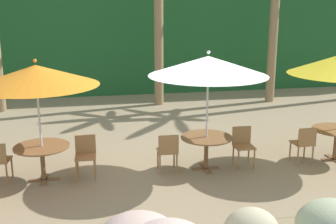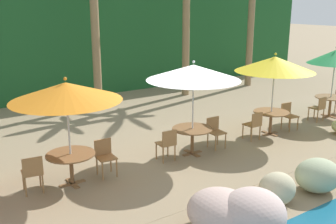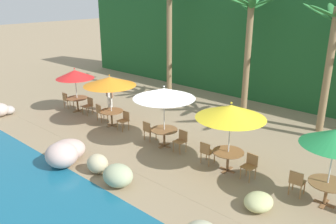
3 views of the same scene
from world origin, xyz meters
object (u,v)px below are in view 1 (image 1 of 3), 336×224
Objects in this scene: chair_yellow_inland at (304,142)px; umbrella_white at (208,66)px; dining_table_white at (206,142)px; umbrella_orange at (36,75)px; chair_white_seaward at (243,143)px; chair_orange_seaward at (86,153)px; chair_white_inland at (168,150)px; dining_table_orange at (42,152)px.

umbrella_white is at bearing 176.47° from chair_yellow_inland.
dining_table_white is at bearing 176.47° from chair_yellow_inland.
umbrella_orange reaches higher than chair_yellow_inland.
umbrella_orange is 4.56m from chair_white_seaward.
umbrella_orange is 1.86m from chair_orange_seaward.
chair_white_inland is (2.55, -0.10, -1.65)m from umbrella_orange.
dining_table_orange is 5.62m from chair_yellow_inland.
umbrella_white is (3.40, -0.05, 1.64)m from dining_table_orange.
chair_orange_seaward and chair_white_inland have the same top height.
umbrella_orange reaches higher than chair_white_inland.
umbrella_white is 2.82m from chair_yellow_inland.
umbrella_white is 2.96× the size of chair_yellow_inland.
chair_white_seaward is at bearing -0.58° from chair_orange_seaward.
dining_table_white is 0.86m from chair_white_seaward.
chair_white_inland reaches higher than dining_table_orange.
umbrella_white is 2.34× the size of dining_table_white.
dining_table_white is (0.00, -0.00, -1.64)m from umbrella_white.
chair_orange_seaward reaches higher than dining_table_white.
chair_white_inland reaches higher than dining_table_white.
umbrella_orange is 1.55m from dining_table_orange.
chair_orange_seaward is at bearing 179.42° from chair_white_seaward.
umbrella_orange is 0.96× the size of umbrella_white.
chair_yellow_inland is at bearing -2.77° from chair_orange_seaward.
dining_table_white is 1.26× the size of chair_white_inland.
dining_table_orange is at bearing 177.76° from chair_white_inland.
chair_white_seaward is at bearing 4.02° from umbrella_white.
dining_table_orange is at bearing -176.85° from chair_orange_seaward.
chair_white_inland is at bearing 178.43° from chair_yellow_inland.
umbrella_white reaches higher than umbrella_orange.
chair_white_seaward reaches higher than dining_table_orange.
umbrella_white is (2.55, -0.09, 1.74)m from chair_orange_seaward.
chair_yellow_inland is (3.07, -0.08, 0.00)m from chair_white_inland.
umbrella_white is at bearing -0.79° from dining_table_orange.
umbrella_white is (3.40, -0.05, 0.09)m from umbrella_orange.
umbrella_orange is at bearing -179.83° from chair_white_seaward.
chair_orange_seaward and chair_white_seaward have the same top height.
dining_table_white is 1.26× the size of chair_white_seaward.
umbrella_orange is 3.04m from chair_white_inland.
chair_white_seaward is (4.26, 0.01, -1.65)m from umbrella_orange.
chair_orange_seaward is at bearing 3.15° from dining_table_orange.
chair_yellow_inland is at bearing -1.87° from dining_table_orange.
chair_orange_seaward is (0.85, 0.05, -1.65)m from umbrella_orange.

